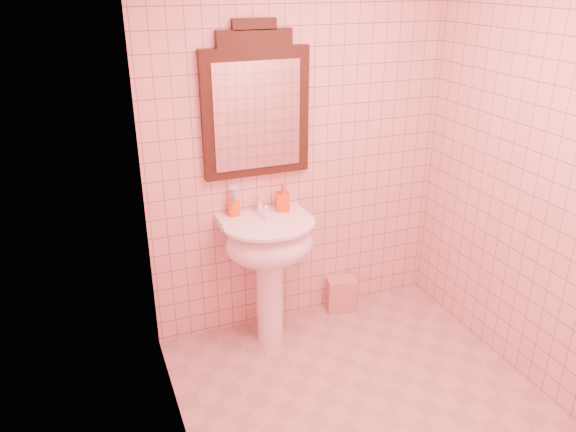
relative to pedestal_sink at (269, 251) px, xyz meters
name	(u,v)px	position (x,y,z in m)	size (l,w,h in m)	color
floor	(373,414)	(0.29, -0.87, -0.66)	(2.20, 2.20, 0.00)	tan
back_wall	(299,146)	(0.29, 0.23, 0.59)	(2.00, 0.02, 2.50)	beige
pedestal_sink	(269,251)	(0.00, 0.00, 0.00)	(0.58, 0.58, 0.86)	white
faucet	(262,205)	(0.00, 0.14, 0.26)	(0.04, 0.16, 0.11)	white
mirror	(256,106)	(0.00, 0.20, 0.87)	(0.67, 0.06, 0.93)	black
toothbrush_cup	(234,208)	(-0.17, 0.18, 0.25)	(0.08, 0.08, 0.18)	orange
soap_dispenser	(283,198)	(0.14, 0.14, 0.29)	(0.08, 0.08, 0.18)	#E34513
towel	(341,294)	(0.60, 0.16, -0.54)	(0.21, 0.14, 0.25)	tan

